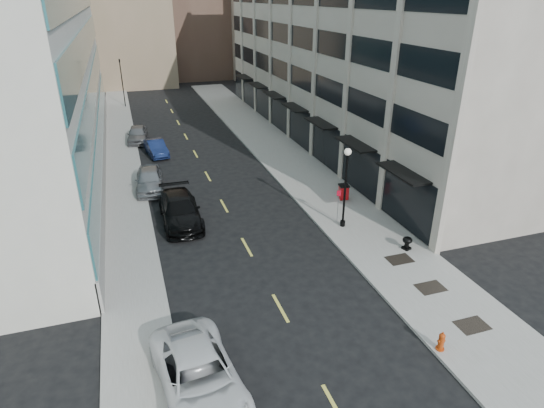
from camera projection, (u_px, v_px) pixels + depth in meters
ground at (295, 335)px, 19.71m from camera, size 160.00×160.00×0.00m
sidewalk_right at (294, 166)px, 39.05m from camera, size 5.00×80.00×0.15m
sidewalk_left at (125, 185)px, 35.08m from camera, size 3.00×80.00×0.15m
building_right at (361, 45)px, 44.02m from camera, size 15.30×46.50×18.25m
skyline_tan_far at (60, 10)px, 78.37m from camera, size 12.00×14.00×22.00m
skyline_stone at (257, 17)px, 77.53m from camera, size 10.00×14.00×20.00m
grate_near at (472, 325)px, 20.08m from camera, size 1.40×1.00×0.01m
grate_mid at (431, 288)px, 22.66m from camera, size 1.40×1.00×0.01m
grate_far at (399, 259)px, 25.08m from camera, size 1.40×1.00×0.01m
road_centerline at (215, 190)px, 34.36m from camera, size 0.15×68.20×0.01m
traffic_signal at (120, 62)px, 57.14m from camera, size 0.66×0.66×6.98m
car_white_van at (199, 376)px, 16.51m from camera, size 3.34×6.21×1.66m
car_black_pickup at (180, 210)px, 29.15m from camera, size 2.45×5.96×1.73m
car_silver_sedan at (149, 180)px, 34.00m from camera, size 2.37×5.10×1.69m
car_blue_sedan at (156, 148)px, 41.51m from camera, size 2.04×4.39×1.39m
car_grey_sedan at (138, 134)px, 45.22m from camera, size 2.38×4.86×1.60m
fire_hydrant at (441, 341)px, 18.55m from camera, size 0.35×0.35×0.87m
trash_bin at (344, 191)px, 32.23m from camera, size 0.78×0.81×1.10m
lamppost at (346, 181)px, 27.44m from camera, size 0.44×0.44×5.24m
sign_post at (338, 200)px, 28.79m from camera, size 0.25×0.14×2.25m
urn_planter at (407, 242)px, 25.91m from camera, size 0.56×0.56×0.78m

